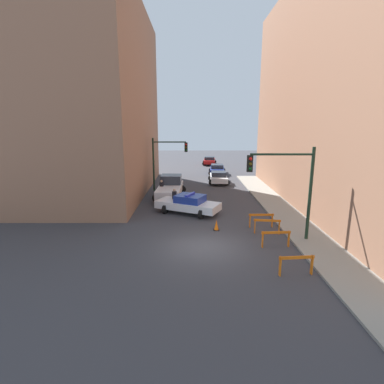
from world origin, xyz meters
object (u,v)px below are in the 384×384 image
(barrier_front, at_px, (295,262))
(barrier_mid, at_px, (275,236))
(pedestrian_corner, at_px, (161,189))
(barrier_corner, at_px, (260,218))
(traffic_light_near, at_px, (289,180))
(pedestrian_crossing, at_px, (173,199))
(traffic_light_far, at_px, (163,157))
(parked_car_near, at_px, (217,177))
(police_car, at_px, (187,204))
(barrier_back, at_px, (266,224))
(traffic_cone, at_px, (215,225))
(parked_car_mid, at_px, (216,169))
(parked_car_far, at_px, (208,160))
(white_truck, at_px, (169,187))

(barrier_front, height_order, barrier_mid, same)
(pedestrian_corner, height_order, barrier_corner, pedestrian_corner)
(traffic_light_near, height_order, pedestrian_crossing, traffic_light_near)
(traffic_light_far, bearing_deg, parked_car_near, 34.60)
(police_car, relative_size, barrier_front, 3.15)
(barrier_front, distance_m, barrier_mid, 3.08)
(pedestrian_corner, xyz_separation_m, barrier_back, (7.25, -8.85, -0.24))
(parked_car_near, xyz_separation_m, barrier_back, (1.56, -15.92, -0.06))
(barrier_back, bearing_deg, barrier_front, -89.68)
(barrier_back, distance_m, traffic_cone, 3.09)
(parked_car_mid, xyz_separation_m, traffic_cone, (-1.81, -21.47, -0.36))
(police_car, xyz_separation_m, barrier_mid, (4.78, -6.30, -0.11))
(parked_car_far, xyz_separation_m, traffic_cone, (-1.33, -30.88, -0.36))
(barrier_front, bearing_deg, barrier_back, 90.32)
(traffic_cone, bearing_deg, white_truck, 111.96)
(parked_car_mid, height_order, pedestrian_crossing, pedestrian_crossing)
(parked_car_near, relative_size, parked_car_far, 0.98)
(barrier_front, bearing_deg, parked_car_far, 92.68)
(pedestrian_crossing, xyz_separation_m, barrier_corner, (5.80, -4.04, -0.24))
(parked_car_near, relative_size, pedestrian_corner, 2.62)
(parked_car_mid, distance_m, barrier_front, 27.22)
(parked_car_far, height_order, barrier_corner, parked_car_far)
(barrier_mid, bearing_deg, parked_car_near, 94.88)
(traffic_light_far, xyz_separation_m, barrier_back, (7.22, -12.02, -2.78))
(police_car, bearing_deg, parked_car_mid, 14.30)
(barrier_mid, relative_size, barrier_back, 1.00)
(traffic_light_near, height_order, police_car, traffic_light_near)
(white_truck, height_order, barrier_front, white_truck)
(traffic_light_near, bearing_deg, white_truck, 125.18)
(pedestrian_corner, bearing_deg, white_truck, -92.20)
(parked_car_near, distance_m, parked_car_far, 15.56)
(barrier_front, bearing_deg, barrier_mid, 91.03)
(parked_car_far, bearing_deg, parked_car_mid, -83.03)
(white_truck, height_order, parked_car_mid, white_truck)
(white_truck, relative_size, pedestrian_crossing, 3.30)
(barrier_mid, bearing_deg, pedestrian_crossing, 129.08)
(traffic_light_near, distance_m, pedestrian_crossing, 9.59)
(traffic_light_far, xyz_separation_m, pedestrian_corner, (-0.03, -3.17, -2.54))
(white_truck, distance_m, traffic_cone, 9.36)
(parked_car_mid, bearing_deg, barrier_back, -82.29)
(police_car, relative_size, barrier_back, 3.16)
(pedestrian_crossing, height_order, barrier_front, pedestrian_crossing)
(white_truck, height_order, traffic_cone, white_truck)
(parked_car_mid, bearing_deg, traffic_light_near, -80.45)
(traffic_light_far, distance_m, pedestrian_crossing, 7.40)
(parked_car_near, distance_m, pedestrian_corner, 9.08)
(parked_car_far, relative_size, pedestrian_corner, 2.66)
(pedestrian_corner, distance_m, barrier_back, 11.44)
(parked_car_far, bearing_deg, barrier_front, -83.28)
(traffic_light_far, height_order, barrier_back, traffic_light_far)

